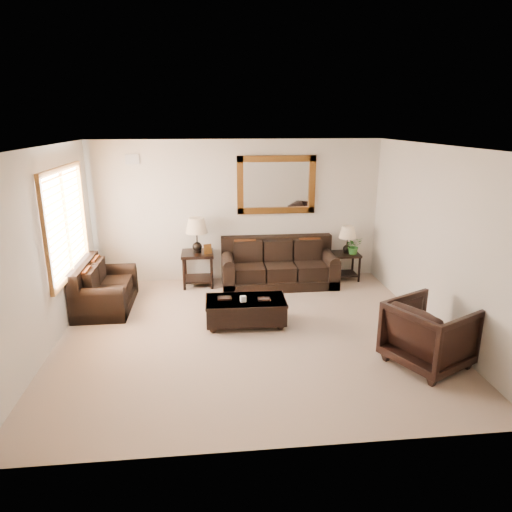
{
  "coord_description": "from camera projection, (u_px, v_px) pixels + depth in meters",
  "views": [
    {
      "loc": [
        -0.55,
        -6.13,
        3.03
      ],
      "look_at": [
        0.16,
        0.6,
        1.01
      ],
      "focal_mm": 32.0,
      "sensor_mm": 36.0,
      "label": 1
    }
  ],
  "objects": [
    {
      "name": "coffee_table",
      "position": [
        246.0,
        309.0,
        6.98
      ],
      "size": [
        1.23,
        0.68,
        0.52
      ],
      "rotation": [
        0.0,
        0.0,
        -0.02
      ],
      "color": "black",
      "rests_on": "room"
    },
    {
      "name": "air_vent",
      "position": [
        132.0,
        159.0,
        8.26
      ],
      "size": [
        0.25,
        0.02,
        0.18
      ],
      "primitive_type": "cube",
      "color": "#999999",
      "rests_on": "room"
    },
    {
      "name": "end_table_right",
      "position": [
        347.0,
        245.0,
        8.89
      ],
      "size": [
        0.49,
        0.49,
        1.07
      ],
      "color": "black",
      "rests_on": "room"
    },
    {
      "name": "loveseat",
      "position": [
        102.0,
        291.0,
        7.62
      ],
      "size": [
        0.85,
        1.42,
        0.8
      ],
      "rotation": [
        0.0,
        0.0,
        1.57
      ],
      "color": "black",
      "rests_on": "room"
    },
    {
      "name": "sofa",
      "position": [
        278.0,
        268.0,
        8.72
      ],
      "size": [
        2.15,
        0.93,
        0.88
      ],
      "color": "black",
      "rests_on": "room"
    },
    {
      "name": "armchair",
      "position": [
        430.0,
        331.0,
        5.77
      ],
      "size": [
        1.17,
        1.2,
        0.93
      ],
      "primitive_type": "imported",
      "rotation": [
        0.0,
        0.0,
        2.05
      ],
      "color": "black",
      "rests_on": "floor"
    },
    {
      "name": "room",
      "position": [
        249.0,
        245.0,
        6.38
      ],
      "size": [
        5.51,
        5.01,
        2.71
      ],
      "color": "#836B5A",
      "rests_on": "ground"
    },
    {
      "name": "end_table_left",
      "position": [
        197.0,
        242.0,
        8.5
      ],
      "size": [
        0.6,
        0.6,
        1.31
      ],
      "color": "black",
      "rests_on": "room"
    },
    {
      "name": "mirror",
      "position": [
        276.0,
        185.0,
        8.66
      ],
      "size": [
        1.5,
        0.06,
        1.1
      ],
      "color": "#49290E",
      "rests_on": "room"
    },
    {
      "name": "window",
      "position": [
        67.0,
        222.0,
        6.9
      ],
      "size": [
        0.07,
        1.96,
        1.66
      ],
      "color": "white",
      "rests_on": "room"
    },
    {
      "name": "potted_plant",
      "position": [
        354.0,
        248.0,
        8.83
      ],
      "size": [
        0.38,
        0.4,
        0.26
      ],
      "primitive_type": "imported",
      "rotation": [
        0.0,
        0.0,
        0.25
      ],
      "color": "#275B1F",
      "rests_on": "end_table_right"
    }
  ]
}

